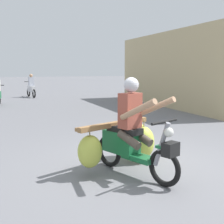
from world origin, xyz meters
name	(u,v)px	position (x,y,z in m)	size (l,w,h in m)	color
ground_plane	(145,166)	(0.00, 0.00, 0.00)	(120.00, 120.00, 0.00)	slate
motorbike_main_loaded	(129,139)	(-0.30, 0.03, 0.51)	(1.67, 1.98, 1.58)	black
motorbike_distant_ahead_right	(31,88)	(-0.60, 13.69, 0.57)	(0.57, 1.61, 1.40)	black
shopfront_building	(192,70)	(6.10, 7.14, 1.66)	(3.20, 8.53, 3.31)	tan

